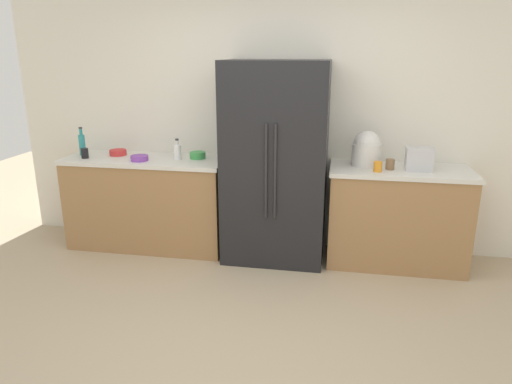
% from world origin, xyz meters
% --- Properties ---
extents(ground_plane, '(11.15, 11.15, 0.00)m').
position_xyz_m(ground_plane, '(0.00, 0.00, 0.00)').
color(ground_plane, tan).
extents(kitchen_back_panel, '(5.57, 0.10, 2.91)m').
position_xyz_m(kitchen_back_panel, '(0.00, 1.89, 1.46)').
color(kitchen_back_panel, silver).
rests_on(kitchen_back_panel, ground_plane).
extents(counter_left, '(1.62, 0.61, 0.93)m').
position_xyz_m(counter_left, '(-1.31, 1.54, 0.47)').
color(counter_left, '#9E7247').
rests_on(counter_left, ground_plane).
extents(counter_right, '(1.27, 0.61, 0.93)m').
position_xyz_m(counter_right, '(1.14, 1.54, 0.47)').
color(counter_right, '#9E7247').
rests_on(counter_right, ground_plane).
extents(refrigerator, '(0.95, 0.67, 1.87)m').
position_xyz_m(refrigerator, '(0.00, 1.50, 0.94)').
color(refrigerator, black).
rests_on(refrigerator, ground_plane).
extents(toaster, '(0.23, 0.14, 0.21)m').
position_xyz_m(toaster, '(1.28, 1.49, 1.03)').
color(toaster, silver).
rests_on(toaster, counter_right).
extents(rice_cooker, '(0.27, 0.27, 0.32)m').
position_xyz_m(rice_cooker, '(0.83, 1.60, 1.08)').
color(rice_cooker, silver).
rests_on(rice_cooker, counter_right).
extents(bottle_a, '(0.07, 0.07, 0.20)m').
position_xyz_m(bottle_a, '(-0.97, 1.54, 1.01)').
color(bottle_a, white).
rests_on(bottle_a, counter_left).
extents(bottle_b, '(0.06, 0.06, 0.29)m').
position_xyz_m(bottle_b, '(-1.99, 1.55, 1.04)').
color(bottle_b, teal).
rests_on(bottle_b, counter_left).
extents(cup_a, '(0.07, 0.07, 0.10)m').
position_xyz_m(cup_a, '(-1.89, 1.42, 0.98)').
color(cup_a, black).
rests_on(cup_a, counter_left).
extents(cup_b, '(0.07, 0.07, 0.09)m').
position_xyz_m(cup_b, '(0.92, 1.38, 0.97)').
color(cup_b, orange).
rests_on(cup_b, counter_right).
extents(cup_c, '(0.08, 0.08, 0.09)m').
position_xyz_m(cup_c, '(1.04, 1.49, 0.97)').
color(cup_c, brown).
rests_on(cup_c, counter_right).
extents(bowl_a, '(0.17, 0.17, 0.05)m').
position_xyz_m(bowl_a, '(-1.64, 1.61, 0.96)').
color(bowl_a, red).
rests_on(bowl_a, counter_left).
extents(bowl_b, '(0.15, 0.15, 0.06)m').
position_xyz_m(bowl_b, '(-0.79, 1.61, 0.96)').
color(bowl_b, green).
rests_on(bowl_b, counter_left).
extents(bowl_c, '(0.17, 0.17, 0.05)m').
position_xyz_m(bowl_c, '(-1.32, 1.41, 0.95)').
color(bowl_c, purple).
rests_on(bowl_c, counter_left).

